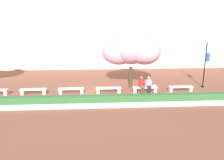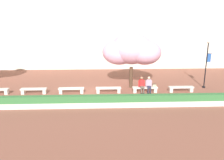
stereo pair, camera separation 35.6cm
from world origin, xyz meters
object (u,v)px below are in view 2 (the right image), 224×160
(stone_bench_center, at_px, (71,90))
(stone_bench_east_end, at_px, (145,89))
(stone_bench_near_west, at_px, (34,90))
(handbag, at_px, (154,85))
(stone_bench_far_east, at_px, (181,88))
(cherry_tree_main, at_px, (132,51))
(person_seated_right, at_px, (149,84))
(stone_bench_near_east, at_px, (108,89))
(person_seated_left, at_px, (142,84))
(lamp_post_with_banner, at_px, (207,60))

(stone_bench_center, height_order, stone_bench_east_end, same)
(stone_bench_near_west, distance_m, stone_bench_center, 2.92)
(handbag, bearing_deg, stone_bench_center, -179.81)
(stone_bench_far_east, bearing_deg, cherry_tree_main, 159.09)
(stone_bench_near_west, xyz_separation_m, person_seated_right, (9.04, -0.05, 0.39))
(stone_bench_near_west, distance_m, stone_bench_near_east, 5.83)
(stone_bench_center, bearing_deg, stone_bench_near_east, 0.00)
(person_seated_left, bearing_deg, stone_bench_near_west, 179.64)
(stone_bench_near_west, bearing_deg, lamp_post_with_banner, 4.55)
(stone_bench_far_east, height_order, person_seated_right, person_seated_right)
(stone_bench_east_end, bearing_deg, handbag, 1.73)
(stone_bench_far_east, distance_m, person_seated_left, 3.22)
(lamp_post_with_banner, bearing_deg, cherry_tree_main, 176.86)
(stone_bench_center, xyz_separation_m, person_seated_right, (6.12, -0.05, 0.39))
(stone_bench_east_end, xyz_separation_m, stone_bench_far_east, (2.92, 0.00, 0.00))
(stone_bench_east_end, height_order, person_seated_right, person_seated_right)
(person_seated_right, bearing_deg, stone_bench_east_end, 169.40)
(cherry_tree_main, bearing_deg, stone_bench_near_east, -143.88)
(stone_bench_near_west, bearing_deg, person_seated_left, -0.36)
(cherry_tree_main, bearing_deg, stone_bench_center, -163.44)
(stone_bench_near_east, relative_size, lamp_post_with_banner, 0.49)
(stone_bench_center, xyz_separation_m, stone_bench_east_end, (5.83, 0.00, 0.00))
(stone_bench_center, relative_size, stone_bench_far_east, 1.00)
(stone_bench_east_end, distance_m, stone_bench_far_east, 2.92)
(stone_bench_near_west, height_order, handbag, handbag)
(stone_bench_near_west, xyz_separation_m, stone_bench_far_east, (11.67, 0.00, 0.00))
(stone_bench_near_east, xyz_separation_m, stone_bench_far_east, (5.83, 0.00, 0.00))
(stone_bench_center, height_order, stone_bench_far_east, same)
(stone_bench_center, bearing_deg, stone_bench_east_end, 0.00)
(stone_bench_near_west, distance_m, stone_bench_east_end, 8.75)
(person_seated_left, bearing_deg, stone_bench_near_east, 178.84)
(cherry_tree_main, bearing_deg, handbag, -41.09)
(person_seated_left, height_order, lamp_post_with_banner, lamp_post_with_banner)
(person_seated_right, xyz_separation_m, cherry_tree_main, (-1.20, 1.52, 2.48))
(stone_bench_east_end, relative_size, cherry_tree_main, 0.41)
(person_seated_left, xyz_separation_m, handbag, (1.02, 0.08, -0.12))
(stone_bench_near_east, bearing_deg, stone_bench_near_west, 180.00)
(stone_bench_east_end, relative_size, lamp_post_with_banner, 0.49)
(stone_bench_center, height_order, lamp_post_with_banner, lamp_post_with_banner)
(stone_bench_east_end, bearing_deg, stone_bench_center, 180.00)
(person_seated_left, bearing_deg, stone_bench_center, 179.45)
(stone_bench_east_end, height_order, lamp_post_with_banner, lamp_post_with_banner)
(stone_bench_center, relative_size, lamp_post_with_banner, 0.49)
(stone_bench_far_east, xyz_separation_m, person_seated_left, (-3.20, -0.05, 0.39))
(stone_bench_far_east, distance_m, lamp_post_with_banner, 3.40)
(stone_bench_far_east, height_order, lamp_post_with_banner, lamp_post_with_banner)
(stone_bench_near_west, bearing_deg, stone_bench_center, 0.00)
(stone_bench_far_east, relative_size, handbag, 5.87)
(stone_bench_near_east, bearing_deg, cherry_tree_main, 36.12)
(stone_bench_east_end, distance_m, lamp_post_with_banner, 5.84)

